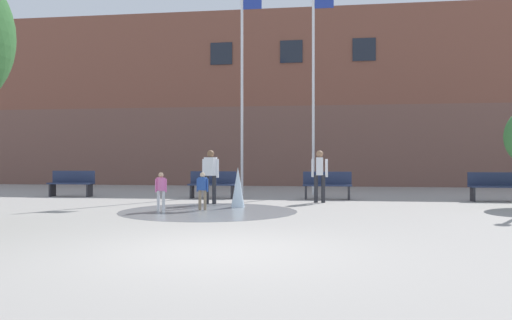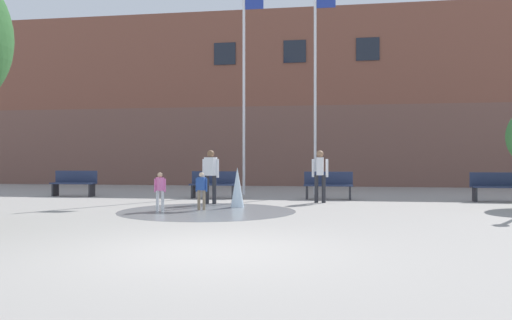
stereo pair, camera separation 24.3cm
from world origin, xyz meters
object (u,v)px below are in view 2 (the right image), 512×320
at_px(park_bench_under_left_flagpole, 328,185).
at_px(child_with_pink_shirt, 201,188).
at_px(park_bench_left_of_flagpoles, 214,184).
at_px(teen_by_trashcan, 320,172).
at_px(park_bench_far_left, 74,183).
at_px(flagpole_left, 245,84).
at_px(child_running, 160,188).
at_px(flagpole_right, 316,84).
at_px(park_bench_far_right, 498,186).
at_px(adult_near_bench, 211,172).

bearing_deg(park_bench_under_left_flagpole, child_with_pink_shirt, -128.58).
bearing_deg(park_bench_left_of_flagpoles, teen_by_trashcan, -19.20).
height_order(park_bench_far_left, flagpole_left, flagpole_left).
relative_size(child_running, flagpole_right, 0.13).
bearing_deg(flagpole_left, child_with_pink_shirt, -90.70).
height_order(park_bench_far_left, child_running, child_running).
distance_m(teen_by_trashcan, flagpole_left, 5.48).
relative_size(child_with_pink_shirt, flagpole_left, 0.13).
distance_m(park_bench_far_left, park_bench_under_left_flagpole, 9.00).
xyz_separation_m(park_bench_under_left_flagpole, child_running, (-4.23, -4.39, 0.10)).
bearing_deg(teen_by_trashcan, park_bench_far_left, 82.27).
relative_size(park_bench_far_right, child_running, 1.62).
height_order(park_bench_left_of_flagpoles, park_bench_far_right, same).
distance_m(park_bench_far_right, adult_near_bench, 8.92).
xyz_separation_m(park_bench_far_left, child_running, (4.78, -4.44, 0.10)).
bearing_deg(park_bench_far_left, adult_near_bench, -22.52).
bearing_deg(flagpole_right, child_with_pink_shirt, -114.54).
distance_m(park_bench_far_right, flagpole_right, 7.09).
height_order(teen_by_trashcan, flagpole_left, flagpole_left).
distance_m(park_bench_under_left_flagpole, park_bench_far_right, 5.23).
height_order(park_bench_under_left_flagpole, adult_near_bench, adult_near_bench).
xyz_separation_m(park_bench_far_left, flagpole_right, (8.53, 1.94, 3.65)).
bearing_deg(park_bench_under_left_flagpole, park_bench_left_of_flagpoles, -178.83).
distance_m(adult_near_bench, flagpole_left, 5.35).
bearing_deg(park_bench_left_of_flagpoles, flagpole_right, 31.51).
bearing_deg(park_bench_far_right, teen_by_trashcan, -167.54).
bearing_deg(flagpole_right, child_running, -120.48).
xyz_separation_m(park_bench_under_left_flagpole, park_bench_far_right, (5.23, -0.13, 0.00)).
bearing_deg(child_with_pink_shirt, adult_near_bench, -68.96).
xyz_separation_m(child_running, flagpole_left, (1.07, 6.38, 3.59)).
bearing_deg(child_with_pink_shirt, park_bench_left_of_flagpoles, -66.27).
bearing_deg(park_bench_far_right, flagpole_left, 165.76).
relative_size(park_bench_far_right, flagpole_right, 0.21).
bearing_deg(teen_by_trashcan, park_bench_under_left_flagpole, -8.87).
xyz_separation_m(child_running, teen_by_trashcan, (3.99, 3.05, 0.35)).
xyz_separation_m(park_bench_far_left, teen_by_trashcan, (8.76, -1.39, 0.45)).
bearing_deg(child_running, park_bench_left_of_flagpoles, 122.14).
bearing_deg(park_bench_left_of_flagpoles, park_bench_far_right, -0.32).
bearing_deg(park_bench_under_left_flagpole, flagpole_left, 147.66).
distance_m(park_bench_left_of_flagpoles, park_bench_under_left_flagpole, 3.85).
xyz_separation_m(park_bench_far_left, adult_near_bench, (5.58, -2.31, 0.45)).
height_order(child_with_pink_shirt, flagpole_left, flagpole_left).
height_order(teen_by_trashcan, adult_near_bench, same).
distance_m(child_with_pink_shirt, child_running, 1.06).
bearing_deg(park_bench_far_right, child_with_pink_shirt, -155.15).
distance_m(child_running, adult_near_bench, 2.30).
relative_size(child_running, teen_by_trashcan, 0.62).
relative_size(child_with_pink_shirt, teen_by_trashcan, 0.62).
bearing_deg(child_running, park_bench_far_right, 61.31).
distance_m(park_bench_far_left, park_bench_left_of_flagpoles, 5.15).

